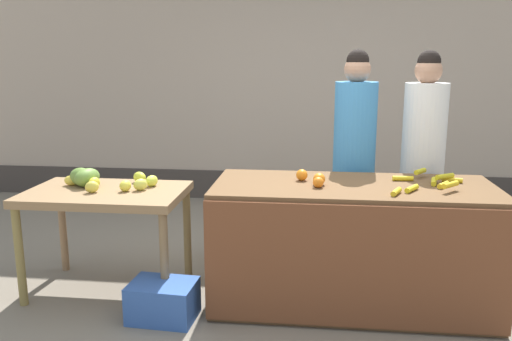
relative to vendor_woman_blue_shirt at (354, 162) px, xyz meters
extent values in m
plane|color=#756B5B|center=(-0.48, -0.66, -0.91)|extent=(24.00, 24.00, 0.00)
cube|color=tan|center=(-0.48, 2.18, 0.83)|extent=(9.32, 0.20, 3.49)
cube|color=#3F3833|center=(-0.48, 2.07, -0.73)|extent=(9.32, 0.04, 0.36)
cube|color=brown|center=(-0.04, -0.66, -0.47)|extent=(1.95, 0.82, 0.88)
cube|color=brown|center=(-0.04, -1.09, -0.47)|extent=(1.95, 0.03, 0.82)
cube|color=olive|center=(-1.85, -0.66, -0.16)|extent=(1.15, 0.74, 0.06)
cylinder|color=olive|center=(-2.38, -0.98, -0.55)|extent=(0.06, 0.06, 0.73)
cylinder|color=olive|center=(-1.32, -0.98, -0.55)|extent=(0.06, 0.06, 0.73)
cylinder|color=#916E4D|center=(-2.38, -0.34, -0.55)|extent=(0.06, 0.06, 0.73)
cylinder|color=olive|center=(-1.32, -0.34, -0.55)|extent=(0.06, 0.06, 0.73)
cylinder|color=gold|center=(0.65, -0.53, -0.02)|extent=(0.14, 0.06, 0.04)
cylinder|color=yellow|center=(0.31, -0.51, -0.02)|extent=(0.15, 0.04, 0.04)
cylinder|color=gold|center=(0.51, -0.59, -0.02)|extent=(0.07, 0.16, 0.04)
cylinder|color=gold|center=(0.21, -0.91, -0.02)|extent=(0.09, 0.14, 0.04)
cylinder|color=yellow|center=(0.32, -0.81, -0.02)|extent=(0.11, 0.15, 0.04)
cylinder|color=gold|center=(0.56, -0.68, -0.02)|extent=(0.11, 0.13, 0.04)
cylinder|color=gold|center=(0.45, -0.40, 0.02)|extent=(0.10, 0.12, 0.04)
cylinder|color=gold|center=(0.59, -0.55, 0.02)|extent=(0.15, 0.11, 0.04)
cylinder|color=gold|center=(0.57, -0.80, 0.02)|extent=(0.13, 0.14, 0.04)
sphere|color=orange|center=(-0.29, -0.78, 0.00)|extent=(0.07, 0.07, 0.07)
sphere|color=orange|center=(-0.41, -0.59, 0.01)|extent=(0.08, 0.08, 0.08)
sphere|color=orange|center=(-0.28, -0.70, 0.01)|extent=(0.08, 0.08, 0.08)
ellipsoid|color=#D1DB3F|center=(-1.54, -0.51, -0.08)|extent=(0.11, 0.13, 0.09)
ellipsoid|color=gold|center=(-1.91, -0.75, -0.08)|extent=(0.12, 0.11, 0.09)
ellipsoid|color=yellow|center=(-2.16, -0.55, -0.09)|extent=(0.12, 0.10, 0.08)
ellipsoid|color=#D5D349|center=(-1.59, -0.64, -0.08)|extent=(0.13, 0.13, 0.09)
ellipsoid|color=yellow|center=(-1.95, -0.63, -0.08)|extent=(0.10, 0.12, 0.09)
ellipsoid|color=yellow|center=(-1.69, -0.68, -0.08)|extent=(0.10, 0.11, 0.08)
ellipsoid|color=#D3DC38|center=(-1.67, -0.41, -0.08)|extent=(0.14, 0.13, 0.09)
ellipsoid|color=olive|center=(-2.08, -0.55, -0.06)|extent=(0.26, 0.23, 0.14)
ellipsoid|color=olive|center=(-2.03, -0.57, -0.06)|extent=(0.21, 0.26, 0.14)
cylinder|color=#33333D|center=(0.00, 0.00, -0.56)|extent=(0.29, 0.29, 0.70)
cylinder|color=#3F8CCC|center=(0.00, 0.00, 0.22)|extent=(0.34, 0.34, 0.86)
sphere|color=tan|center=(0.00, 0.00, 0.74)|extent=(0.21, 0.21, 0.21)
sphere|color=black|center=(0.00, 0.00, 0.81)|extent=(0.18, 0.18, 0.18)
cylinder|color=#33333D|center=(0.54, 0.00, -0.56)|extent=(0.29, 0.29, 0.70)
cylinder|color=white|center=(0.54, 0.00, 0.21)|extent=(0.34, 0.34, 0.85)
sphere|color=tan|center=(0.54, 0.00, 0.73)|extent=(0.21, 0.21, 0.21)
sphere|color=black|center=(0.54, 0.00, 0.80)|extent=(0.18, 0.18, 0.18)
cube|color=#3359A5|center=(-1.32, -1.07, -0.78)|extent=(0.46, 0.35, 0.26)
ellipsoid|color=tan|center=(-1.02, 0.06, -0.61)|extent=(0.42, 0.37, 0.60)
camera|label=1|loc=(-0.32, -4.24, 0.82)|focal=36.56mm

